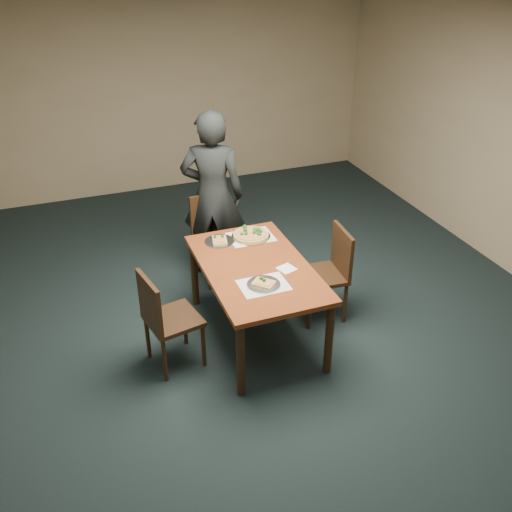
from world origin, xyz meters
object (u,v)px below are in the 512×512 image
object	(u,v)px
chair_far	(214,232)
pizza_pan	(251,235)
chair_left	(164,316)
slice_plate_near	(264,284)
dining_table	(256,275)
diner	(213,195)
chair_right	(330,268)
slice_plate_far	(220,241)

from	to	relation	value
chair_far	pizza_pan	world-z (taller)	chair_far
chair_left	slice_plate_near	world-z (taller)	chair_left
dining_table	slice_plate_near	distance (m)	0.33
diner	slice_plate_near	bearing A→B (deg)	112.40
diner	dining_table	bearing A→B (deg)	114.29
chair_left	chair_far	bearing A→B (deg)	-43.95
slice_plate_near	pizza_pan	bearing A→B (deg)	76.72
chair_far	pizza_pan	size ratio (longest dim) A/B	2.45
chair_right	diner	bearing A→B (deg)	-141.90
dining_table	chair_left	distance (m)	0.88
chair_right	slice_plate_far	xyz separation A→B (m)	(-0.94, 0.46, 0.25)
chair_right	diner	world-z (taller)	diner
diner	slice_plate_near	world-z (taller)	diner
chair_far	pizza_pan	distance (m)	0.73
slice_plate_far	pizza_pan	bearing A→B (deg)	-2.32
chair_right	slice_plate_far	bearing A→B (deg)	-111.51
chair_far	chair_right	distance (m)	1.37
slice_plate_near	slice_plate_far	xyz separation A→B (m)	(-0.12, 0.84, -0.00)
chair_far	slice_plate_far	distance (m)	0.70
chair_far	chair_right	bearing A→B (deg)	-61.44
pizza_pan	slice_plate_far	size ratio (longest dim) A/B	1.33
pizza_pan	slice_plate_near	world-z (taller)	pizza_pan
chair_left	slice_plate_near	xyz separation A→B (m)	(0.81, -0.19, 0.25)
chair_left	slice_plate_near	distance (m)	0.87
chair_right	slice_plate_near	size ratio (longest dim) A/B	3.25
diner	pizza_pan	size ratio (longest dim) A/B	4.85
chair_far	slice_plate_near	world-z (taller)	chair_far
pizza_pan	dining_table	bearing A→B (deg)	-105.71
chair_right	pizza_pan	world-z (taller)	chair_right
slice_plate_near	slice_plate_far	world-z (taller)	slice_plate_near
chair_left	slice_plate_near	size ratio (longest dim) A/B	3.25
slice_plate_near	slice_plate_far	bearing A→B (deg)	97.86
chair_right	slice_plate_near	xyz separation A→B (m)	(-0.82, -0.38, 0.25)
dining_table	chair_right	distance (m)	0.79
chair_left	chair_right	size ratio (longest dim) A/B	1.00
diner	chair_left	bearing A→B (deg)	82.04
chair_left	chair_right	world-z (taller)	same
chair_left	slice_plate_far	distance (m)	0.99
chair_left	pizza_pan	size ratio (longest dim) A/B	2.45
dining_table	slice_plate_far	distance (m)	0.57
dining_table	slice_plate_near	xyz separation A→B (m)	(-0.05, -0.31, 0.11)
chair_far	slice_plate_far	bearing A→B (deg)	-109.17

